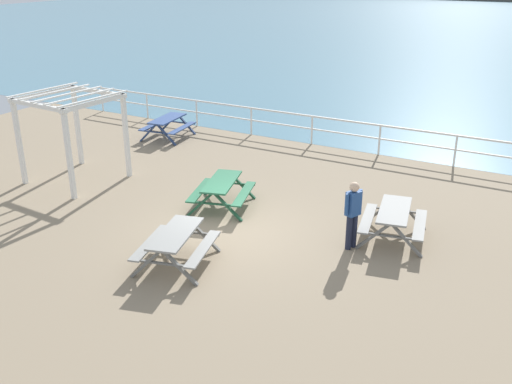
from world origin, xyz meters
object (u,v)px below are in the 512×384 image
picnic_table_far_right (168,123)px  lattice_pergola (71,117)px  picnic_table_far_left (176,240)px  picnic_table_near_left (394,216)px  visitor (353,211)px  picnic_table_mid_centre (222,187)px

picnic_table_far_right → lattice_pergola: lattice_pergola is taller
lattice_pergola → picnic_table_far_left: bearing=-21.8°
picnic_table_near_left → picnic_table_far_left: same height
visitor → lattice_pergola: lattice_pergola is taller
picnic_table_near_left → picnic_table_mid_centre: size_ratio=0.96×
picnic_table_near_left → picnic_table_far_left: 5.26m
picnic_table_mid_centre → picnic_table_far_right: bearing=32.5°
visitor → lattice_pergola: bearing=20.9°
picnic_table_mid_centre → picnic_table_far_left: (0.82, -3.19, 0.00)m
picnic_table_near_left → visitor: bearing=132.4°
picnic_table_near_left → lattice_pergola: bearing=83.2°
lattice_pergola → picnic_table_near_left: bearing=8.5°
picnic_table_mid_centre → lattice_pergola: 5.25m
picnic_table_far_right → visitor: 10.68m
picnic_table_near_left → picnic_table_far_right: same height
picnic_table_mid_centre → picnic_table_far_left: 3.29m
visitor → lattice_pergola: 9.06m
picnic_table_near_left → picnic_table_far_left: (-3.83, -3.60, 0.00)m
picnic_table_far_left → lattice_pergola: (-5.87, 2.83, 1.41)m
picnic_table_far_left → lattice_pergola: 6.67m
picnic_table_mid_centre → visitor: visitor is taller
visitor → picnic_table_near_left: bearing=-104.1°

